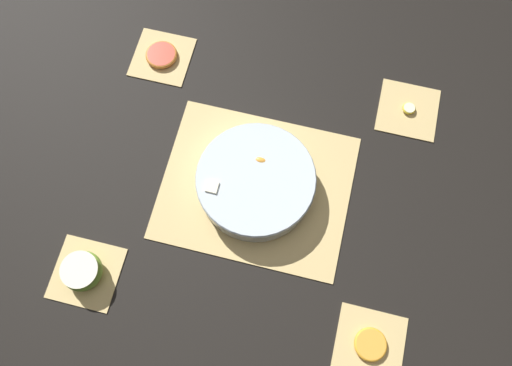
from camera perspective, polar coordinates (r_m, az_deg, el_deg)
The scene contains 11 objects.
ground_plane at distance 1.18m, azimuth -0.00°, elevation -0.49°, with size 6.00×6.00×0.00m, color black.
bamboo_mat_center at distance 1.17m, azimuth -0.00°, elevation -0.44°, with size 0.44×0.36×0.01m.
coaster_mat_near_left at distance 1.31m, azimuth 16.99°, elevation 8.02°, with size 0.15×0.15×0.01m.
coaster_mat_near_right at distance 1.35m, azimuth -10.69°, elevation 13.99°, with size 0.15×0.15×0.01m.
coaster_mat_far_left at distance 1.14m, azimuth 12.87°, elevation -17.55°, with size 0.15×0.15×0.01m.
coaster_mat_far_right at distance 1.19m, azimuth -18.82°, elevation -9.70°, with size 0.15×0.15×0.01m.
fruit_salad_bowl at distance 1.14m, azimuth -0.00°, elevation 0.18°, with size 0.27×0.27×0.07m.
apple_half at distance 1.16m, azimuth -19.26°, elevation -9.48°, with size 0.09×0.09×0.05m.
orange_slice_whole at distance 1.13m, azimuth 12.96°, elevation -17.54°, with size 0.07×0.07×0.01m.
banana_coin_single at distance 1.30m, azimuth 17.09°, elevation 8.16°, with size 0.03×0.03×0.01m.
grapefruit_slice at distance 1.34m, azimuth -10.76°, elevation 14.20°, with size 0.08×0.08×0.01m.
Camera 1 is at (-0.09, 0.35, 1.12)m, focal length 35.00 mm.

